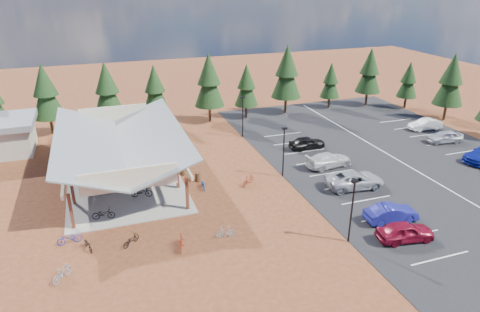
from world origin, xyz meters
TOP-DOWN VIEW (x-y plane):
  - ground at (0.00, 0.00)m, footprint 140.00×140.00m
  - asphalt_lot at (18.50, 3.00)m, footprint 27.00×44.00m
  - concrete_pad at (-10.00, 7.00)m, footprint 10.60×18.60m
  - bike_pavilion at (-10.00, 7.00)m, footprint 11.65×19.40m
  - lamp_post_0 at (5.00, -10.00)m, footprint 0.50×0.25m
  - lamp_post_1 at (5.00, 2.00)m, footprint 0.50×0.25m
  - lamp_post_2 at (5.00, 14.00)m, footprint 0.50×0.25m
  - trash_bin_0 at (-3.24, 3.68)m, footprint 0.60×0.60m
  - trash_bin_1 at (-4.30, 5.60)m, footprint 0.60×0.60m
  - pine_1 at (-17.39, 22.89)m, footprint 3.83×3.83m
  - pine_2 at (-10.23, 21.94)m, footprint 3.79×3.79m
  - pine_3 at (-4.27, 22.24)m, footprint 3.45×3.45m
  - pine_4 at (2.77, 21.18)m, footprint 4.00×4.00m
  - pine_5 at (8.04, 21.15)m, footprint 3.25×3.25m
  - pine_6 at (14.17, 21.40)m, footprint 4.22×4.22m
  - pine_7 at (21.50, 21.70)m, footprint 2.93×2.93m
  - pine_8 at (27.61, 21.00)m, footprint 3.75×3.75m
  - pine_12 at (33.66, 11.28)m, footprint 3.93×3.93m
  - pine_13 at (32.42, 17.95)m, footprint 2.99×2.99m
  - bike_0 at (-12.27, -0.80)m, footprint 1.92×0.95m
  - bike_1 at (-12.06, 3.25)m, footprint 1.73×0.89m
  - bike_2 at (-13.53, 10.34)m, footprint 1.59×0.66m
  - bike_3 at (-12.07, 12.22)m, footprint 1.55×0.51m
  - bike_4 at (-8.85, 2.02)m, footprint 2.02×1.14m
  - bike_5 at (-8.79, 2.91)m, footprint 1.60×0.82m
  - bike_6 at (-7.22, 10.25)m, footprint 1.78×0.90m
  - bike_7 at (-9.02, 14.47)m, footprint 1.56×0.79m
  - bike_8 at (-13.54, -4.68)m, footprint 1.03×1.68m
  - bike_9 at (-15.20, -7.68)m, footprint 1.51×1.66m
  - bike_10 at (-14.87, -3.47)m, footprint 1.82×0.81m
  - bike_11 at (-7.10, -6.79)m, footprint 0.90×1.88m
  - bike_12 at (-10.53, -5.10)m, footprint 1.57×1.51m
  - bike_13 at (-3.59, -6.46)m, footprint 1.58×0.66m
  - bike_14 at (-3.16, 2.01)m, footprint 0.74×1.71m
  - bike_15 at (1.08, 1.28)m, footprint 1.81×1.52m
  - car_0 at (9.06, -11.26)m, footprint 4.54×2.35m
  - car_1 at (9.77, -8.66)m, footprint 4.51×1.91m
  - car_2 at (10.38, -2.49)m, footprint 5.77×3.12m
  - car_3 at (10.49, 2.54)m, footprint 5.20×2.53m
  - car_4 at (10.68, 7.79)m, footprint 4.26×1.83m
  - car_8 at (27.09, 4.21)m, footprint 4.52×2.43m
  - car_9 at (28.15, 8.69)m, footprint 4.40×1.76m

SIDE VIEW (x-z plane):
  - ground at x=0.00m, z-range 0.00..0.00m
  - asphalt_lot at x=18.50m, z-range 0.00..0.04m
  - concrete_pad at x=-10.00m, z-range 0.00..0.10m
  - bike_8 at x=-13.54m, z-range 0.00..0.83m
  - bike_12 at x=-10.53m, z-range 0.00..0.85m
  - bike_14 at x=-3.16m, z-range 0.00..0.88m
  - trash_bin_0 at x=-3.24m, z-range 0.00..0.90m
  - trash_bin_1 at x=-4.30m, z-range 0.00..0.90m
  - bike_13 at x=-3.59m, z-range 0.00..0.92m
  - bike_10 at x=-14.87m, z-range 0.00..0.92m
  - bike_2 at x=-13.53m, z-range 0.10..0.91m
  - bike_9 at x=-15.20m, z-range 0.00..1.05m
  - bike_11 at x=-7.10m, z-range 0.00..1.09m
  - bike_6 at x=-7.22m, z-range 0.10..0.99m
  - bike_7 at x=-9.02m, z-range 0.10..1.00m
  - bike_15 at x=1.08m, z-range 0.00..1.11m
  - bike_3 at x=-12.07m, z-range 0.10..1.02m
  - bike_5 at x=-8.79m, z-range 0.10..1.02m
  - bike_0 at x=-12.27m, z-range 0.10..1.06m
  - bike_1 at x=-12.06m, z-range 0.10..1.10m
  - bike_4 at x=-8.85m, z-range 0.10..1.10m
  - car_9 at x=28.15m, z-range 0.04..1.46m
  - car_4 at x=10.68m, z-range 0.04..1.47m
  - car_1 at x=9.77m, z-range 0.04..1.49m
  - car_3 at x=10.49m, z-range 0.04..1.50m
  - car_8 at x=27.09m, z-range 0.04..1.50m
  - car_0 at x=9.06m, z-range 0.04..1.52m
  - car_2 at x=10.38m, z-range 0.04..1.58m
  - lamp_post_0 at x=5.00m, z-range 0.41..5.55m
  - lamp_post_1 at x=5.00m, z-range 0.41..5.55m
  - lamp_post_2 at x=5.00m, z-range 0.41..5.55m
  - bike_pavilion at x=-10.00m, z-range 1.34..6.31m
  - pine_7 at x=21.50m, z-range 0.75..7.56m
  - pine_13 at x=32.42m, z-range 0.77..7.74m
  - pine_5 at x=8.04m, z-range 0.84..8.41m
  - pine_3 at x=-4.27m, z-range 0.89..8.93m
  - pine_8 at x=27.61m, z-range 0.97..9.70m
  - pine_2 at x=-10.23m, z-range 0.98..9.82m
  - pine_1 at x=-17.39m, z-range 0.99..9.91m
  - pine_12 at x=33.66m, z-range 1.02..10.18m
  - pine_4 at x=2.77m, z-range 1.03..10.34m
  - pine_6 at x=14.17m, z-range 1.09..10.92m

